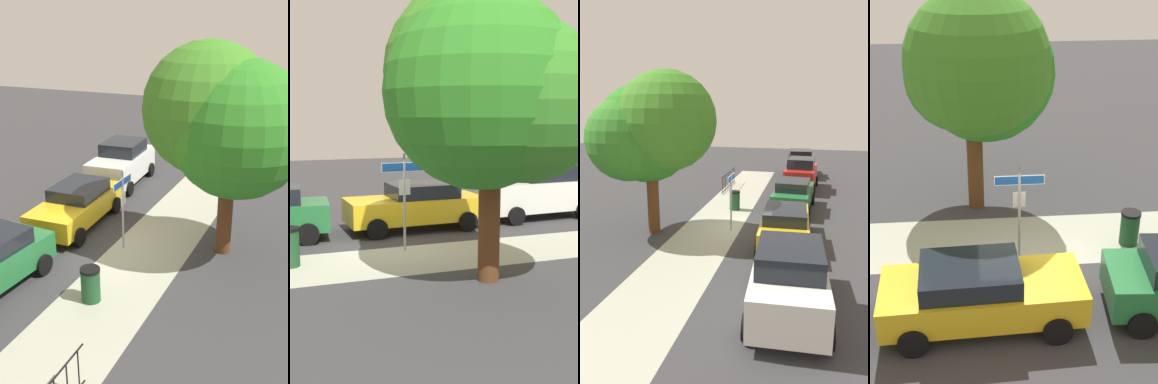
% 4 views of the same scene
% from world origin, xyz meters
% --- Properties ---
extents(ground_plane, '(60.00, 60.00, 0.00)m').
position_xyz_m(ground_plane, '(0.00, 0.00, 0.00)').
color(ground_plane, '#38383A').
extents(sidewalk_strip, '(24.00, 2.60, 0.00)m').
position_xyz_m(sidewalk_strip, '(2.00, 1.30, 0.00)').
color(sidewalk_strip, '#A9AC99').
rests_on(sidewalk_strip, ground_plane).
extents(street_sign, '(1.25, 0.07, 2.68)m').
position_xyz_m(street_sign, '(-0.18, 0.40, 1.81)').
color(street_sign, '#9EA0A5').
rests_on(street_sign, ground_plane).
extents(shade_tree, '(4.45, 5.11, 6.67)m').
position_xyz_m(shade_tree, '(-1.02, 3.51, 4.30)').
color(shade_tree, '#563219').
rests_on(shade_tree, ground_plane).
extents(car_white, '(4.26, 2.25, 1.94)m').
position_xyz_m(car_white, '(-6.05, -2.45, 0.97)').
color(car_white, white).
rests_on(car_white, ground_plane).
extents(car_yellow, '(4.48, 2.12, 1.52)m').
position_xyz_m(car_yellow, '(-1.25, -1.99, 0.79)').
color(car_yellow, gold).
rests_on(car_yellow, ground_plane).
extents(car_green, '(4.17, 2.19, 1.61)m').
position_xyz_m(car_green, '(3.55, -2.03, 0.83)').
color(car_green, '#237037').
rests_on(car_green, ground_plane).
extents(car_red, '(4.11, 2.18, 2.05)m').
position_xyz_m(car_red, '(8.36, -2.25, 1.02)').
color(car_red, red).
rests_on(car_red, ground_plane).
extents(car_black, '(4.31, 2.21, 1.98)m').
position_xyz_m(car_black, '(13.15, -1.98, 0.99)').
color(car_black, black).
rests_on(car_black, ground_plane).
extents(iron_fence, '(3.81, 0.04, 1.07)m').
position_xyz_m(iron_fence, '(7.63, 2.30, 0.56)').
color(iron_fence, black).
rests_on(iron_fence, ground_plane).
extents(trash_bin, '(0.55, 0.55, 0.98)m').
position_xyz_m(trash_bin, '(2.94, 0.90, 0.49)').
color(trash_bin, '#1E4C28').
rests_on(trash_bin, ground_plane).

